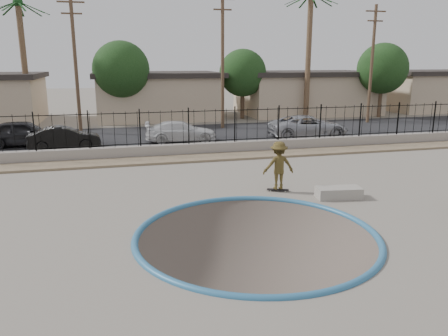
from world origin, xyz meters
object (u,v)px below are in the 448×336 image
(skateboard, at_px, (278,190))
(car_d, at_px, (308,126))
(car_c, at_px, (181,131))
(skater, at_px, (279,168))
(car_b, at_px, (64,138))
(car_a, at_px, (24,133))
(concrete_ledge, at_px, (339,193))

(skateboard, height_order, car_d, car_d)
(car_c, bearing_deg, skater, -165.69)
(car_b, xyz_separation_m, car_c, (6.66, 0.71, -0.01))
(skater, relative_size, car_d, 0.36)
(skater, xyz_separation_m, car_d, (6.14, 10.64, -0.17))
(car_c, height_order, car_d, car_d)
(skater, xyz_separation_m, car_a, (-11.05, 12.05, -0.13))
(skater, distance_m, car_d, 12.28)
(skateboard, xyz_separation_m, car_b, (-8.67, 10.45, 0.61))
(skater, distance_m, car_a, 16.35)
(car_c, xyz_separation_m, car_d, (8.15, -0.51, 0.09))
(skateboard, relative_size, concrete_ledge, 0.53)
(car_a, relative_size, car_c, 1.03)
(skateboard, height_order, car_c, car_c)
(skater, relative_size, skateboard, 2.17)
(car_b, distance_m, car_c, 6.70)
(car_a, distance_m, car_b, 2.87)
(skater, relative_size, concrete_ledge, 1.14)
(skater, height_order, skateboard, skater)
(concrete_ledge, bearing_deg, car_a, 133.87)
(skateboard, distance_m, car_a, 16.37)
(skater, bearing_deg, concrete_ledge, 147.34)
(car_a, bearing_deg, car_b, -123.86)
(car_b, bearing_deg, skater, -144.97)
(skateboard, bearing_deg, car_c, 121.56)
(car_a, relative_size, car_b, 1.15)
(skater, bearing_deg, car_c, -76.01)
(concrete_ledge, xyz_separation_m, car_b, (-10.50, 11.80, 0.47))
(skater, xyz_separation_m, concrete_ledge, (1.83, -1.35, -0.71))
(car_a, bearing_deg, car_d, -94.62)
(concrete_ledge, height_order, car_b, car_b)
(skater, distance_m, car_c, 11.34)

